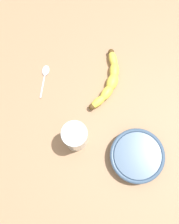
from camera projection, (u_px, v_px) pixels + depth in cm
name	position (u px, v px, depth cm)	size (l,w,h in cm)	color
wooden_tabletop	(106.00, 114.00, 86.16)	(120.00, 120.00, 3.00)	#A37A58
banana	(109.00, 81.00, 85.37)	(20.17, 10.98, 3.50)	#E7D948
smoothie_glass	(75.00, 137.00, 77.18)	(7.14, 7.14, 11.73)	silver
ceramic_bowl	(137.00, 156.00, 78.91)	(16.07, 16.07, 4.28)	#3D5675
teaspoon	(45.00, 72.00, 87.52)	(11.25, 3.82, 0.80)	silver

